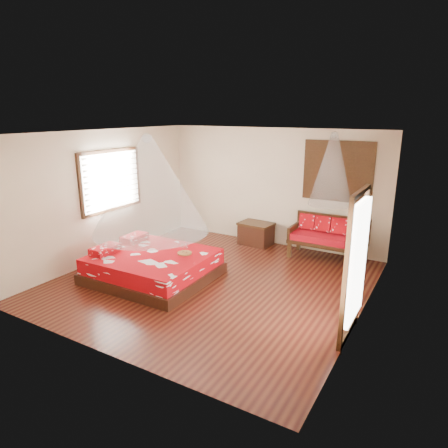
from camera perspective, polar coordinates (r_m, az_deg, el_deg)
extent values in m
cube|color=black|center=(7.78, -1.68, -8.26)|extent=(5.50, 5.50, 0.02)
cube|color=silver|center=(7.11, -1.87, 12.97)|extent=(5.50, 5.50, 0.02)
cube|color=beige|center=(9.05, -16.79, 3.92)|extent=(0.02, 5.50, 2.80)
cube|color=beige|center=(6.35, 19.87, -1.28)|extent=(0.02, 5.50, 2.80)
cube|color=beige|center=(9.71, 6.93, 5.26)|extent=(5.50, 0.02, 2.80)
cube|color=beige|center=(5.29, -17.87, -4.47)|extent=(5.50, 0.02, 2.80)
cube|color=black|center=(8.01, -10.01, -6.91)|extent=(2.23, 2.03, 0.20)
cube|color=#A8050D|center=(7.92, -10.09, -5.24)|extent=(2.13, 1.93, 0.30)
cube|color=#A8050D|center=(8.09, -16.62, -3.53)|extent=(0.33, 0.58, 0.15)
cube|color=#A8050D|center=(8.66, -12.68, -1.97)|extent=(0.33, 0.58, 0.15)
cube|color=black|center=(9.05, 9.31, -3.44)|extent=(0.08, 0.08, 0.42)
cube|color=black|center=(8.67, 18.72, -4.98)|extent=(0.08, 0.08, 0.42)
cube|color=black|center=(9.59, 10.63, -2.39)|extent=(0.08, 0.08, 0.42)
cube|color=black|center=(9.23, 19.52, -3.78)|extent=(0.08, 0.08, 0.42)
cube|color=black|center=(9.05, 14.54, -2.61)|extent=(1.64, 0.73, 0.08)
cube|color=#9B0518|center=(9.01, 14.59, -1.95)|extent=(1.58, 0.67, 0.14)
cube|color=black|center=(9.26, 15.22, -0.35)|extent=(1.64, 0.06, 0.55)
cube|color=black|center=(9.22, 9.98, -0.94)|extent=(0.06, 0.73, 0.30)
cube|color=black|center=(8.84, 19.45, -2.37)|extent=(0.06, 0.73, 0.30)
cube|color=#A8050D|center=(9.28, 11.82, 0.31)|extent=(0.35, 0.19, 0.36)
cube|color=#A8050D|center=(9.18, 13.96, 0.00)|extent=(0.35, 0.19, 0.36)
cube|color=#A8050D|center=(9.09, 16.15, -0.32)|extent=(0.35, 0.19, 0.36)
cube|color=#A8050D|center=(9.02, 18.38, -0.64)|extent=(0.35, 0.19, 0.36)
cube|color=black|center=(9.82, 4.59, -1.49)|extent=(0.79, 0.60, 0.50)
cube|color=black|center=(9.74, 4.62, 0.04)|extent=(0.84, 0.64, 0.05)
cube|color=black|center=(9.10, 15.95, 7.25)|extent=(1.52, 0.06, 1.32)
cube|color=black|center=(9.09, 15.93, 7.24)|extent=(1.35, 0.04, 1.10)
cube|color=black|center=(9.11, -15.85, 5.99)|extent=(0.08, 1.74, 1.34)
cube|color=white|center=(9.08, -15.67, 5.97)|extent=(0.04, 1.54, 1.10)
cube|color=black|center=(5.91, 18.05, -5.97)|extent=(0.08, 1.02, 2.16)
cube|color=white|center=(5.88, 17.94, -5.03)|extent=(0.03, 0.82, 1.70)
cylinder|color=brown|center=(7.78, -5.66, -4.16)|extent=(0.28, 0.28, 0.03)
cone|color=white|center=(7.52, -10.64, 5.49)|extent=(2.18, 2.18, 1.80)
cone|color=white|center=(8.64, 15.19, 7.54)|extent=(0.91, 0.91, 1.50)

